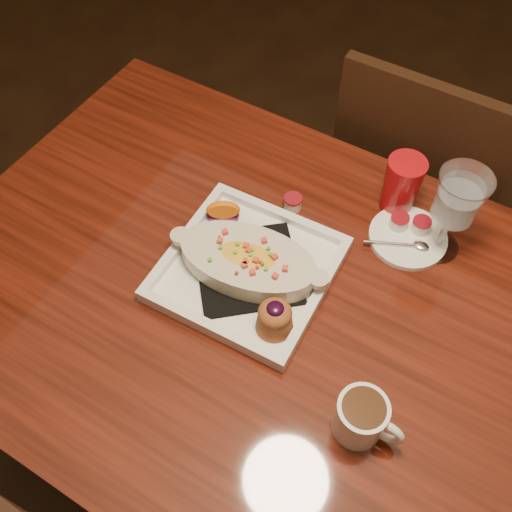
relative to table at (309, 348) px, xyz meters
The scene contains 9 objects.
floor 0.65m from the table, ahead, with size 7.00×7.00×0.00m, color black.
table is the anchor object (origin of this frame).
chair_far 0.65m from the table, 90.00° to the left, with size 0.42×0.42×0.93m.
plate 0.20m from the table, 168.80° to the left, with size 0.31×0.31×0.08m.
coffee_mug 0.24m from the table, 40.83° to the right, with size 0.11×0.08×0.09m.
goblet 0.39m from the table, 64.58° to the left, with size 0.10×0.10×0.20m.
saucer 0.30m from the table, 75.16° to the left, with size 0.15×0.15×0.11m.
creamer_loose 0.30m from the table, 126.36° to the left, with size 0.04×0.04×0.03m.
red_tumbler 0.37m from the table, 86.69° to the left, with size 0.08×0.08×0.13m, color red.
Camera 1 is at (0.16, -0.47, 1.67)m, focal length 40.00 mm.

